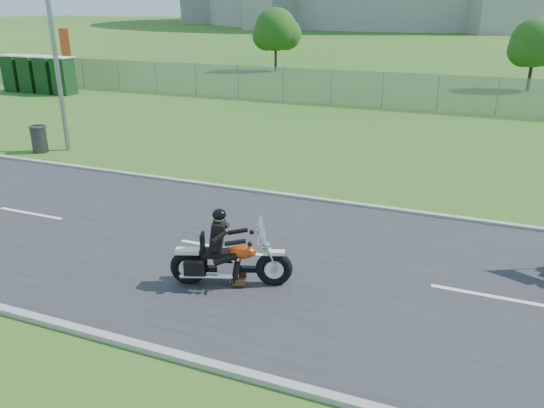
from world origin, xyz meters
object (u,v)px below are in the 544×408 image
at_px(porta_toilet_a, 64,77).
at_px(trash_can, 39,139).
at_px(porta_toilet_b, 47,76).
at_px(motorcycle_lead, 229,262).
at_px(streetlight, 53,1).
at_px(porta_toilet_c, 30,75).
at_px(porta_toilet_d, 14,74).

height_order(porta_toilet_a, trash_can, porta_toilet_a).
bearing_deg(porta_toilet_b, porta_toilet_a, 0.00).
distance_m(porta_toilet_a, motorcycle_lead, 27.93).
relative_size(streetlight, porta_toilet_a, 4.35).
xyz_separation_m(porta_toilet_c, trash_can, (12.01, -11.67, -0.64)).
bearing_deg(motorcycle_lead, trash_can, 129.78).
xyz_separation_m(streetlight, porta_toilet_b, (-11.42, 10.78, -4.49)).
xyz_separation_m(porta_toilet_a, trash_can, (9.21, -11.67, -0.64)).
distance_m(porta_toilet_c, motorcycle_lead, 30.09).
distance_m(porta_toilet_b, porta_toilet_c, 1.40).
bearing_deg(motorcycle_lead, porta_toilet_b, 120.31).
distance_m(porta_toilet_a, trash_can, 14.88).
bearing_deg(streetlight, porta_toilet_c, 139.94).
bearing_deg(porta_toilet_b, streetlight, -43.35).
xyz_separation_m(streetlight, trash_can, (-0.81, -0.89, -5.13)).
bearing_deg(porta_toilet_c, porta_toilet_d, 180.00).
xyz_separation_m(streetlight, porta_toilet_c, (-12.82, 10.78, -4.49)).
relative_size(porta_toilet_b, porta_toilet_d, 1.00).
xyz_separation_m(porta_toilet_d, trash_can, (13.41, -11.67, -0.64)).
height_order(porta_toilet_c, motorcycle_lead, porta_toilet_c).
height_order(streetlight, porta_toilet_a, streetlight).
distance_m(porta_toilet_b, porta_toilet_d, 2.80).
relative_size(porta_toilet_c, trash_can, 2.24).
bearing_deg(porta_toilet_c, porta_toilet_a, 0.00).
bearing_deg(trash_can, streetlight, 47.89).
distance_m(porta_toilet_c, trash_can, 16.76).
bearing_deg(porta_toilet_c, streetlight, -40.06).
bearing_deg(streetlight, trash_can, -132.11).
bearing_deg(trash_can, porta_toilet_d, 138.97).
bearing_deg(porta_toilet_a, porta_toilet_d, 180.00).
height_order(porta_toilet_a, porta_toilet_b, same).
relative_size(porta_toilet_b, porta_toilet_c, 1.00).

